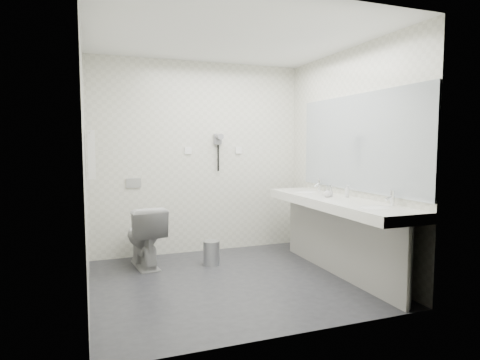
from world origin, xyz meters
name	(u,v)px	position (x,y,z in m)	size (l,w,h in m)	color
floor	(232,281)	(0.00, 0.00, 0.00)	(2.80, 2.80, 0.00)	#2A2A30
ceiling	(231,37)	(0.00, 0.00, 2.50)	(2.80, 2.80, 0.00)	white
wall_back	(199,158)	(0.00, 1.30, 1.25)	(2.80, 2.80, 0.00)	silver
wall_front	(290,170)	(0.00, -1.30, 1.25)	(2.80, 2.80, 0.00)	silver
wall_left	(85,165)	(-1.40, 0.00, 1.25)	(2.60, 2.60, 0.00)	silver
wall_right	(347,160)	(1.40, 0.00, 1.25)	(2.60, 2.60, 0.00)	silver
vanity_counter	(336,203)	(1.12, -0.20, 0.80)	(0.55, 2.20, 0.10)	white
vanity_panel	(337,241)	(1.15, -0.20, 0.38)	(0.03, 2.15, 0.75)	gray
vanity_post_near	(409,268)	(1.18, -1.24, 0.38)	(0.06, 0.06, 0.75)	silver
vanity_post_far	(294,224)	(1.18, 0.84, 0.38)	(0.06, 0.06, 0.75)	silver
mirror	(357,143)	(1.39, -0.20, 1.45)	(0.02, 2.20, 1.05)	#B2BCC6
basin_near	(375,209)	(1.12, -0.85, 0.83)	(0.40, 0.31, 0.05)	white
basin_far	(306,193)	(1.12, 0.45, 0.83)	(0.40, 0.31, 0.05)	white
faucet_near	(392,198)	(1.32, -0.85, 0.92)	(0.04, 0.04, 0.15)	silver
faucet_far	(320,185)	(1.32, 0.45, 0.92)	(0.04, 0.04, 0.15)	silver
soap_bottle_a	(331,193)	(1.15, -0.05, 0.90)	(0.04, 0.04, 0.09)	silver
soap_bottle_b	(327,193)	(1.09, -0.08, 0.90)	(0.08, 0.08, 0.10)	silver
soap_bottle_c	(347,191)	(1.29, -0.16, 0.92)	(0.05, 0.05, 0.14)	silver
glass_left	(329,190)	(1.25, 0.12, 0.91)	(0.06, 0.06, 0.11)	silver
toilet	(144,236)	(-0.79, 0.86, 0.36)	(0.40, 0.71, 0.72)	white
flush_plate	(134,183)	(-0.85, 1.29, 0.95)	(0.18, 0.02, 0.12)	#B2B5BA
pedal_bin	(211,254)	(-0.03, 0.63, 0.14)	(0.20, 0.20, 0.27)	#B2B5BA
bin_lid	(211,242)	(-0.03, 0.63, 0.28)	(0.20, 0.20, 0.01)	#B2B5BA
towel_rail	(90,133)	(-1.35, 0.55, 1.55)	(0.02, 0.02, 0.62)	silver
towel_near	(91,155)	(-1.34, 0.41, 1.33)	(0.07, 0.24, 0.48)	white
towel_far	(91,154)	(-1.34, 0.69, 1.33)	(0.07, 0.24, 0.48)	white
dryer_cradle	(218,139)	(0.25, 1.27, 1.50)	(0.10, 0.04, 0.14)	gray
dryer_barrel	(219,137)	(0.25, 1.20, 1.53)	(0.08, 0.08, 0.14)	gray
dryer_cord	(218,158)	(0.25, 1.26, 1.25)	(0.02, 0.02, 0.35)	black
switch_plate_a	(188,151)	(-0.15, 1.29, 1.35)	(0.09, 0.02, 0.09)	white
switch_plate_b	(239,150)	(0.55, 1.29, 1.35)	(0.09, 0.02, 0.09)	white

